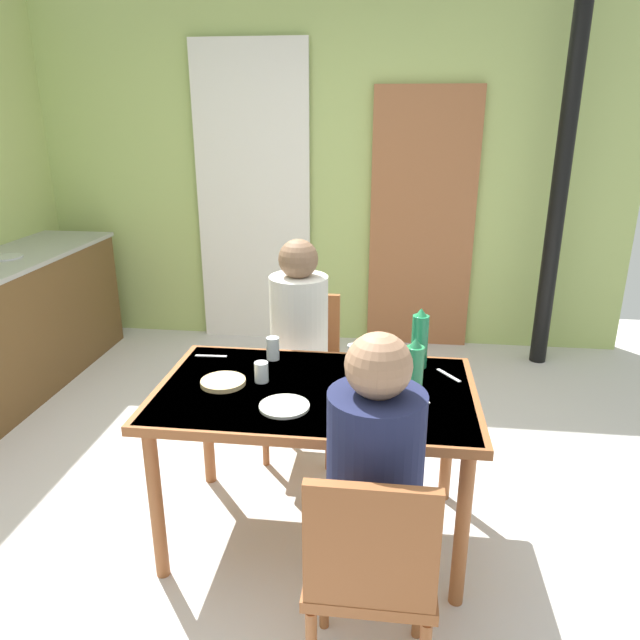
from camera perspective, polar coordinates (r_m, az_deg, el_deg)
ground_plane at (r=2.99m, az=-5.87°, el=-18.17°), size 6.37×6.37×0.00m
wall_back at (r=4.80m, az=0.15°, el=14.25°), size 4.77×0.10×2.77m
door_wooden at (r=4.74m, az=9.74°, el=9.22°), size 0.80×0.05×2.00m
stove_pipe_column at (r=4.56m, az=22.10°, el=12.61°), size 0.12×0.12×2.77m
curtain_panel at (r=4.82m, az=-6.41°, el=11.51°), size 0.90×0.03×2.33m
dining_table at (r=2.53m, az=-0.42°, el=-8.15°), size 1.33×0.81×0.72m
chair_near_diner at (r=1.97m, az=4.87°, el=-22.70°), size 0.40×0.40×0.87m
chair_far_diner at (r=3.29m, az=-1.63°, el=-4.23°), size 0.40×0.40×0.87m
person_near_diner at (r=1.90m, az=5.30°, el=-13.58°), size 0.30×0.37×0.77m
person_far_diner at (r=3.06m, az=-2.06°, el=-0.37°), size 0.30×0.37×0.77m
water_bottle_green_near at (r=2.25m, az=8.96°, el=-5.61°), size 0.07×0.07×0.31m
water_bottle_green_far at (r=2.68m, az=9.53°, el=-1.87°), size 0.07×0.07×0.28m
serving_bowl_center at (r=2.58m, az=7.04°, el=-5.09°), size 0.17×0.17×0.05m
dinner_plate_near_left at (r=2.34m, az=-3.44°, el=-8.25°), size 0.20×0.20×0.01m
dinner_plate_near_right at (r=2.29m, az=4.62°, el=-9.00°), size 0.22×0.22×0.01m
drinking_glass_by_near_diner at (r=2.70m, az=3.27°, el=-3.36°), size 0.06×0.06×0.10m
drinking_glass_by_far_diner at (r=2.55m, az=-5.64°, el=-4.98°), size 0.06×0.06×0.09m
drinking_glass_spare_center at (r=2.76m, az=-4.54°, el=-2.73°), size 0.06×0.06×0.11m
bread_plate_sliced at (r=2.56m, az=-9.26°, el=-5.88°), size 0.19×0.19×0.02m
cutlery_knife_near at (r=2.85m, az=-10.40°, el=-3.41°), size 0.15×0.02×0.00m
cutlery_fork_near at (r=2.47m, az=9.78°, el=-7.10°), size 0.06×0.15×0.00m
cutlery_knife_far at (r=2.66m, az=12.21°, el=-5.20°), size 0.10×0.13×0.00m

